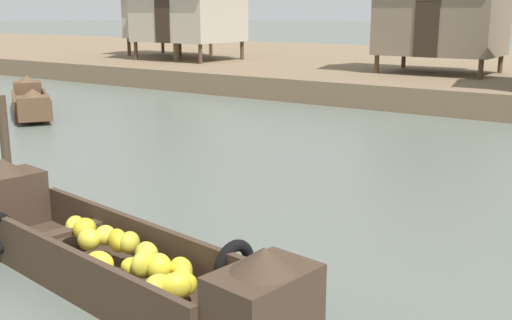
# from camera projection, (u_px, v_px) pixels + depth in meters

# --- Properties ---
(ground_plane) EXTENTS (300.00, 300.00, 0.00)m
(ground_plane) POSITION_uv_depth(u_px,v_px,m) (344.00, 163.00, 11.88)
(ground_plane) COLOR #596056
(banana_boat) EXTENTS (5.17, 1.64, 1.00)m
(banana_boat) POSITION_uv_depth(u_px,v_px,m) (109.00, 252.00, 6.56)
(banana_boat) COLOR #3D2D21
(banana_boat) RESTS_ON ground
(cargo_boat_upstream) EXTENTS (4.03, 3.04, 0.92)m
(cargo_boat_upstream) POSITION_uv_depth(u_px,v_px,m) (31.00, 101.00, 17.46)
(cargo_boat_upstream) COLOR brown
(cargo_boat_upstream) RESTS_ON ground
(stilt_house_left) EXTENTS (4.24, 3.25, 3.80)m
(stilt_house_left) POSITION_uv_depth(u_px,v_px,m) (169.00, 13.00, 29.54)
(stilt_house_left) COLOR #4C3826
(stilt_house_left) RESTS_ON riverbank_strip
(stilt_house_mid_left) EXTENTS (4.75, 3.80, 3.96)m
(stilt_house_mid_left) POSITION_uv_depth(u_px,v_px,m) (188.00, 11.00, 26.96)
(stilt_house_mid_left) COLOR #4C3826
(stilt_house_mid_left) RESTS_ON riverbank_strip
(stilt_house_mid_right) EXTENTS (4.61, 3.37, 4.21)m
(stilt_house_mid_right) POSITION_uv_depth(u_px,v_px,m) (442.00, 10.00, 21.03)
(stilt_house_mid_right) COLOR #4C3826
(stilt_house_mid_right) RESTS_ON riverbank_strip
(mooring_post) EXTENTS (0.14, 0.14, 1.59)m
(mooring_post) POSITION_uv_depth(u_px,v_px,m) (5.00, 146.00, 9.60)
(mooring_post) COLOR #423323
(mooring_post) RESTS_ON ground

